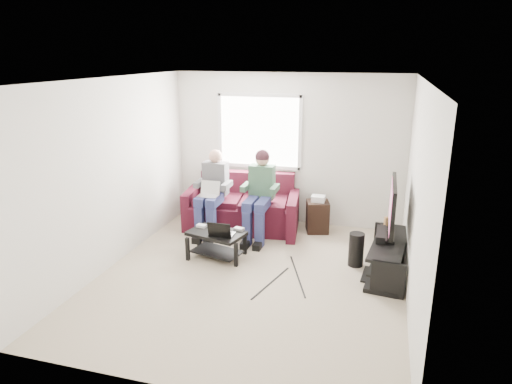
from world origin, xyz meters
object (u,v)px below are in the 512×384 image
Objects in this scene: subwoofer at (356,250)px; coffee_table at (217,239)px; tv_stand at (388,259)px; end_table at (318,215)px; tv at (392,207)px; sofa at (242,209)px.

coffee_table is at bearing -172.03° from subwoofer.
tv_stand is 2.28× the size of end_table.
subwoofer is at bearing 178.57° from tv.
end_table is (-1.15, 1.16, -0.64)m from tv.
tv reaches higher than end_table.
tv reaches higher than subwoofer.
sofa reaches higher than end_table.
tv is (2.43, 0.27, 0.63)m from coffee_table.
tv reaches higher than tv_stand.
tv_stand is at bearing -88.53° from tv.
tv_stand is 2.97× the size of subwoofer.
subwoofer is at bearing -26.32° from sofa.
sofa is 3.26× the size of end_table.
tv_stand reaches higher than coffee_table.
end_table is (-1.16, 1.26, 0.08)m from tv_stand.
subwoofer is at bearing 165.79° from tv_stand.
end_table reaches higher than subwoofer.
end_table reaches higher than tv_stand.
tv is 1.74× the size of end_table.
coffee_table is 2.44m from tv_stand.
coffee_table is at bearing -176.04° from tv_stand.
sofa is 2.69m from tv.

